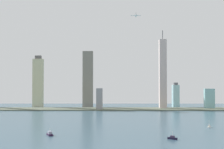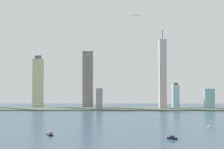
# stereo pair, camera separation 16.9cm
# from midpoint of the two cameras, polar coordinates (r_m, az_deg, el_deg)

# --- Properties ---
(waterfront_pier) EXTENTS (989.38, 78.72, 2.22)m
(waterfront_pier) POSITION_cam_midpoint_polar(r_m,az_deg,el_deg) (776.82, 4.47, -6.02)
(waterfront_pier) COLOR #5E6854
(waterfront_pier) RESTS_ON ground
(skyscraper_1) EXTENTS (26.19, 18.51, 135.31)m
(skyscraper_1) POSITION_cam_midpoint_polar(r_m,az_deg,el_deg) (883.10, -12.88, -1.32)
(skyscraper_1) COLOR beige
(skyscraper_1) RESTS_ON ground
(skyscraper_2) EXTENTS (26.24, 17.97, 144.94)m
(skyscraper_2) POSITION_cam_midpoint_polar(r_m,az_deg,el_deg) (845.22, -4.32, -0.83)
(skyscraper_2) COLOR gray
(skyscraper_2) RESTS_ON ground
(skyscraper_3) EXTENTS (16.18, 23.43, 63.83)m
(skyscraper_3) POSITION_cam_midpoint_polar(r_m,az_deg,el_deg) (855.14, 10.99, -3.66)
(skyscraper_3) COLOR #97C6CA
(skyscraper_3) RESTS_ON ground
(skyscraper_4) EXTENTS (23.91, 12.85, 48.97)m
(skyscraper_4) POSITION_cam_midpoint_polar(r_m,az_deg,el_deg) (822.99, 16.58, -4.08)
(skyscraper_4) COLOR #84BBBC
(skyscraper_4) RESTS_ON ground
(skyscraper_6) EXTENTS (14.11, 24.61, 50.37)m
(skyscraper_6) POSITION_cam_midpoint_polar(r_m,az_deg,el_deg) (761.74, -2.29, -4.30)
(skyscraper_6) COLOR gray
(skyscraper_6) RESTS_ON ground
(skyscraper_9) EXTENTS (17.04, 18.89, 191.12)m
(skyscraper_9) POSITION_cam_midpoint_polar(r_m,az_deg,el_deg) (800.90, 8.78, 0.08)
(skyscraper_9) COLOR beige
(skyscraper_9) RESTS_ON ground
(boat_0) EXTENTS (10.31, 15.38, 9.13)m
(boat_0) POSITION_cam_midpoint_polar(r_m,az_deg,el_deg) (394.04, -10.91, -10.16)
(boat_0) COLOR #23142D
(boat_0) RESTS_ON ground
(boat_1) EXTENTS (6.75, 6.64, 10.68)m
(boat_1) POSITION_cam_midpoint_polar(r_m,az_deg,el_deg) (472.52, 16.54, -8.74)
(boat_1) COLOR white
(boat_1) RESTS_ON ground
(boat_2) EXTENTS (10.34, 8.56, 8.99)m
(boat_2) POSITION_cam_midpoint_polar(r_m,az_deg,el_deg) (365.43, 10.44, -10.87)
(boat_2) COLOR black
(boat_2) RESTS_ON ground
(airplane) EXTENTS (23.90, 23.53, 7.05)m
(airplane) POSITION_cam_midpoint_polar(r_m,az_deg,el_deg) (766.88, 4.12, 10.20)
(airplane) COLOR silver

